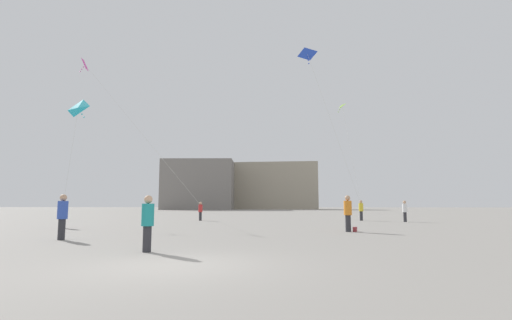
% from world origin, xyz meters
% --- Properties ---
extents(ground_plane, '(300.00, 300.00, 0.00)m').
position_xyz_m(ground_plane, '(0.00, 0.00, 0.00)').
color(ground_plane, gray).
extents(person_in_orange, '(0.40, 0.40, 1.84)m').
position_xyz_m(person_in_orange, '(5.70, 11.08, 1.01)').
color(person_in_orange, '#2D2D33').
rests_on(person_in_orange, ground_plane).
extents(person_in_blue, '(0.39, 0.39, 1.79)m').
position_xyz_m(person_in_blue, '(-6.27, 5.79, 0.98)').
color(person_in_blue, '#2D2D33').
rests_on(person_in_blue, ground_plane).
extents(person_in_white, '(0.36, 0.36, 1.66)m').
position_xyz_m(person_in_white, '(11.86, 22.17, 0.91)').
color(person_in_white, '#2D2D33').
rests_on(person_in_white, ground_plane).
extents(person_in_teal, '(0.36, 0.36, 1.67)m').
position_xyz_m(person_in_teal, '(-1.53, 2.34, 0.91)').
color(person_in_teal, '#2D2D33').
rests_on(person_in_teal, ground_plane).
extents(person_in_purple, '(0.37, 0.37, 1.72)m').
position_xyz_m(person_in_purple, '(-10.58, 12.88, 0.94)').
color(person_in_purple, '#2D2D33').
rests_on(person_in_purple, ground_plane).
extents(person_in_yellow, '(0.38, 0.38, 1.73)m').
position_xyz_m(person_in_yellow, '(8.89, 24.27, 0.95)').
color(person_in_yellow, '#2D2D33').
rests_on(person_in_yellow, ground_plane).
extents(person_in_red, '(0.34, 0.34, 1.58)m').
position_xyz_m(person_in_red, '(-4.68, 23.23, 0.86)').
color(person_in_red, '#2D2D33').
rests_on(person_in_red, ground_plane).
extents(kite_cyan_delta, '(2.79, 4.84, 7.55)m').
position_xyz_m(kite_cyan_delta, '(-12.41, 17.05, 8.24)').
color(kite_cyan_delta, '#1EB2C6').
extents(kite_lime_diamond, '(1.23, 4.75, 10.06)m').
position_xyz_m(kite_lime_diamond, '(8.18, 28.41, 10.91)').
color(kite_lime_diamond, '#8CD12D').
extents(kite_cobalt_delta, '(5.23, 3.83, 12.49)m').
position_xyz_m(kite_cobalt_delta, '(4.51, 21.16, 13.18)').
color(kite_cobalt_delta, blue).
extents(kite_magenta_delta, '(11.26, 1.61, 13.03)m').
position_xyz_m(kite_magenta_delta, '(-15.14, 22.98, 13.60)').
color(kite_magenta_delta, '#D12899').
extents(building_left_hall, '(17.70, 12.50, 12.07)m').
position_xyz_m(building_left_hall, '(-19.00, 84.36, 6.04)').
color(building_left_hall, gray).
rests_on(building_left_hall, ground_plane).
extents(building_centre_hall, '(24.37, 9.81, 12.33)m').
position_xyz_m(building_centre_hall, '(-1.00, 93.88, 6.16)').
color(building_centre_hall, '#A39984').
rests_on(building_centre_hall, ground_plane).
extents(handbag_beside_flyer, '(0.26, 0.35, 0.24)m').
position_xyz_m(handbag_beside_flyer, '(6.05, 11.18, 0.12)').
color(handbag_beside_flyer, maroon).
rests_on(handbag_beside_flyer, ground_plane).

